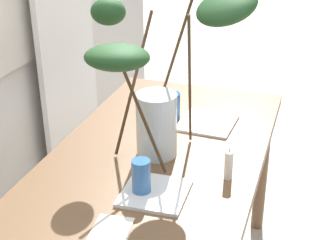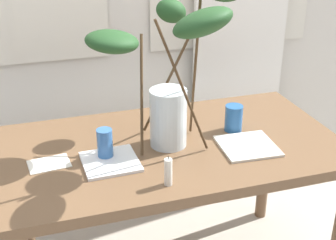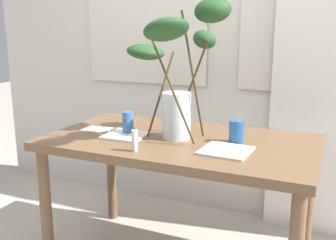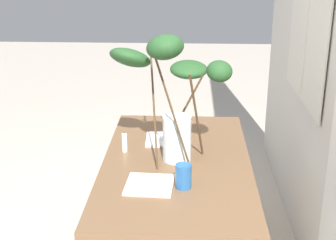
# 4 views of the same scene
# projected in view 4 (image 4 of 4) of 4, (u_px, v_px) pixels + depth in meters

# --- Properties ---
(dining_table) EXTENTS (1.45, 0.81, 0.77)m
(dining_table) POSITION_uv_depth(u_px,v_px,m) (177.00, 176.00, 2.74)
(dining_table) COLOR brown
(dining_table) RESTS_ON ground
(vase_with_branches) EXTENTS (0.67, 0.68, 0.75)m
(vase_with_branches) POSITION_uv_depth(u_px,v_px,m) (172.00, 92.00, 2.58)
(vase_with_branches) COLOR silver
(vase_with_branches) RESTS_ON dining_table
(drinking_glass_blue_left) EXTENTS (0.06, 0.06, 0.13)m
(drinking_glass_blue_left) POSITION_uv_depth(u_px,v_px,m) (172.00, 130.00, 2.97)
(drinking_glass_blue_left) COLOR #386BAD
(drinking_glass_blue_left) RESTS_ON dining_table
(drinking_glass_blue_right) EXTENTS (0.08, 0.08, 0.12)m
(drinking_glass_blue_right) POSITION_uv_depth(u_px,v_px,m) (183.00, 176.00, 2.41)
(drinking_glass_blue_right) COLOR #235693
(drinking_glass_blue_right) RESTS_ON dining_table
(plate_square_left) EXTENTS (0.23, 0.23, 0.01)m
(plate_square_left) POSITION_uv_depth(u_px,v_px,m) (164.00, 139.00, 2.99)
(plate_square_left) COLOR white
(plate_square_left) RESTS_ON dining_table
(plate_square_right) EXTENTS (0.25, 0.25, 0.01)m
(plate_square_right) POSITION_uv_depth(u_px,v_px,m) (149.00, 185.00, 2.44)
(plate_square_right) COLOR silver
(plate_square_right) RESTS_ON dining_table
(napkin_folded) EXTENTS (0.17, 0.13, 0.00)m
(napkin_folded) POSITION_uv_depth(u_px,v_px,m) (176.00, 126.00, 3.21)
(napkin_folded) COLOR silver
(napkin_folded) RESTS_ON dining_table
(pillar_candle) EXTENTS (0.03, 0.03, 0.12)m
(pillar_candle) POSITION_uv_depth(u_px,v_px,m) (125.00, 143.00, 2.82)
(pillar_candle) COLOR silver
(pillar_candle) RESTS_ON dining_table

